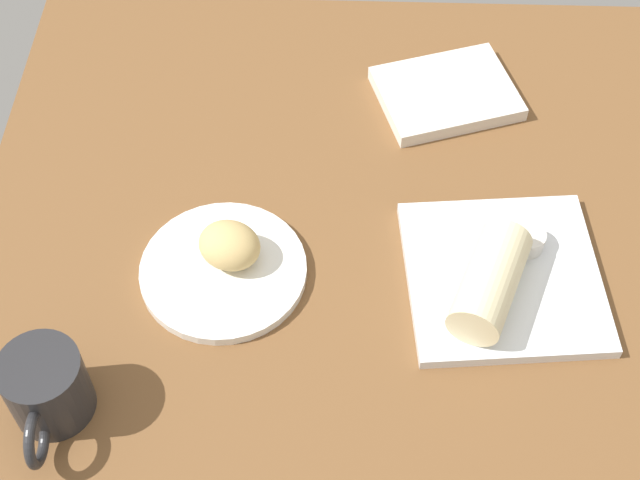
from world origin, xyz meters
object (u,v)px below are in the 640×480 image
Objects in this scene: square_plate at (503,277)px; breakfast_wrap at (490,282)px; coffee_mug at (46,389)px; scone_pastry at (229,245)px; round_plate at (223,271)px; book_stack at (446,94)px; sauce_cup at (527,239)px.

breakfast_wrap is at bearing -124.95° from square_plate.
square_plate is 57.66cm from coffee_mug.
scone_pastry is 32.98cm from breakfast_wrap.
coffee_mug is at bearing -131.24° from scone_pastry.
coffee_mug is (-17.93, -19.87, 4.18)cm from round_plate.
breakfast_wrap is 36.84cm from book_stack.
book_stack is (-8.88, 28.35, -1.87)cm from sauce_cup.
scone_pastry is 0.54× the size of breakfast_wrap.
sauce_cup is 0.31× the size of breakfast_wrap.
square_plate is at bearing 20.33° from coffee_mug.
scone_pastry is at bearing 48.76° from coffee_mug.
book_stack is (30.28, 32.99, 0.39)cm from round_plate.
coffee_mug is at bearing -156.77° from sauce_cup.
book_stack reaches higher than round_plate.
square_plate is at bearing 0.18° from round_plate.
square_plate is at bearing -124.95° from sauce_cup.
round_plate is at bearing 47.93° from coffee_mug.
book_stack is at bearing 47.63° from coffee_mug.
round_plate is 44.78cm from book_stack.
square_plate is 5.29× the size of sauce_cup.
square_plate is 6.05cm from breakfast_wrap.
sauce_cup is at bearing -72.61° from book_stack.
breakfast_wrap is 53.94cm from coffee_mug.
round_plate is 1.48× the size of coffee_mug.
round_plate is at bearing -119.23° from scone_pastry.
book_stack is (-3.19, 36.50, -3.84)cm from breakfast_wrap.
coffee_mug is at bearing -159.67° from square_plate.
scone_pastry is at bearing 177.55° from square_plate.
round_plate is 2.65× the size of scone_pastry.
book_stack is at bearing 46.88° from scone_pastry.
scone_pastry reaches higher than sauce_cup.
scone_pastry is at bearing 11.93° from breakfast_wrap.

